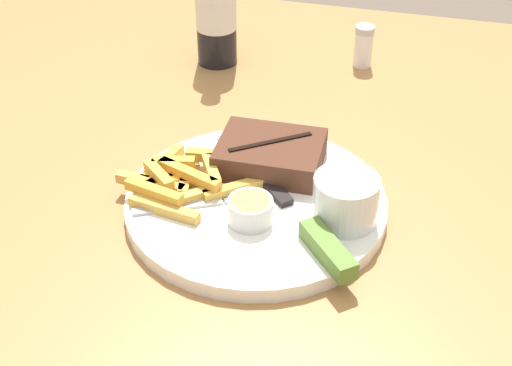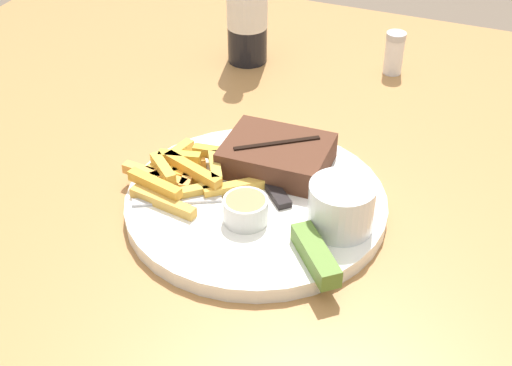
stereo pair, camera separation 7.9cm
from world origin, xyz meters
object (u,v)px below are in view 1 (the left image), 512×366
Objects in this scene: pickle_spear at (328,249)px; beer_bottle at (216,7)px; knife_utensil at (259,175)px; dipping_sauce_cup at (250,210)px; coleslaw_cup at (346,197)px; dinner_plate at (256,204)px; steak_portion at (269,154)px; salt_shaker at (363,46)px; fork_utensil at (187,205)px.

beer_bottle is (-0.25, 0.42, 0.06)m from pickle_spear.
knife_utensil is 0.35m from beer_bottle.
beer_bottle is (-0.16, 0.39, 0.06)m from dipping_sauce_cup.
dipping_sauce_cup is 0.42m from beer_bottle.
coleslaw_cup is at bearing 16.57° from dipping_sauce_cup.
coleslaw_cup reaches higher than knife_utensil.
dinner_plate is 0.05m from dipping_sauce_cup.
steak_portion reaches higher than dipping_sauce_cup.
dipping_sauce_cup reaches higher than knife_utensil.
pickle_spear is at bearing -86.20° from salt_shaker.
coleslaw_cup is at bearing -7.38° from dinner_plate.
coleslaw_cup is at bearing -19.87° from fork_utensil.
pickle_spear is at bearing -38.89° from dinner_plate.
fork_utensil is at bearing -123.60° from steak_portion.
steak_portion reaches higher than fork_utensil.
coleslaw_cup is at bearing -37.13° from steak_portion.
dipping_sauce_cup is (0.01, -0.11, -0.00)m from steak_portion.
steak_portion is 0.33m from salt_shaker.
dipping_sauce_cup is 0.10m from pickle_spear.
dipping_sauce_cup is 0.43m from salt_shaker.
beer_bottle reaches higher than dipping_sauce_cup.
beer_bottle reaches higher than steak_portion.
dinner_plate is at bearing 141.11° from pickle_spear.
knife_utensil is (-0.01, 0.08, -0.01)m from dipping_sauce_cup.
pickle_spear reaches higher than knife_utensil.
pickle_spear is 0.47m from salt_shaker.
salt_shaker is (-0.03, 0.47, 0.00)m from pickle_spear.
fork_utensil reaches higher than dinner_plate.
fork_utensil is 0.95× the size of knife_utensil.
beer_bottle reaches higher than pickle_spear.
knife_utensil is (-0.00, -0.03, -0.01)m from steak_portion.
steak_portion is (-0.00, 0.07, 0.03)m from dinner_plate.
knife_utensil is at bearing -64.04° from beer_bottle.
knife_utensil is at bearing -100.56° from steak_portion.
salt_shaker is (0.22, 0.04, -0.06)m from beer_bottle.
salt_shaker is at bearing 93.80° from pickle_spear.
salt_shaker reaches higher than steak_portion.
dinner_plate is 3.83× the size of pickle_spear.
coleslaw_cup reaches higher than steak_portion.
beer_bottle is (-0.15, 0.34, 0.08)m from dinner_plate.
coleslaw_cup reaches higher than dinner_plate.
knife_utensil is at bearing 23.02° from fork_utensil.
salt_shaker is (-0.04, 0.40, -0.02)m from coleslaw_cup.
salt_shaker reaches higher than dipping_sauce_cup.
steak_portion reaches higher than knife_utensil.
beer_bottle is (-0.15, 0.30, 0.07)m from knife_utensil.
pickle_spear reaches higher than dinner_plate.
salt_shaker is at bearing 11.46° from beer_bottle.
dipping_sauce_cup reaches higher than fork_utensil.
dinner_plate is at bearing -65.78° from beer_bottle.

